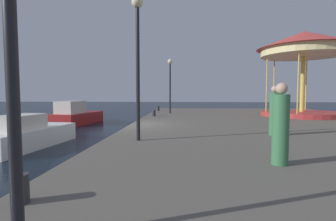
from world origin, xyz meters
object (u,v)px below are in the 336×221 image
(person_mid_promenade, at_px, (274,112))
(motorboat_red, at_px, (76,116))
(bollard_center, at_px, (154,113))
(person_near_carousel, at_px, (281,127))
(bollard_south, at_px, (20,189))
(lamp_post_mid_promenade, at_px, (138,44))
(motorboat_white, at_px, (27,135))
(lamp_post_far_end, at_px, (170,76))
(carousel, at_px, (304,53))
(bollard_north, at_px, (158,109))

(person_mid_promenade, bearing_deg, motorboat_red, 140.58)
(bollard_center, xyz_separation_m, person_near_carousel, (4.01, -11.35, 0.60))
(bollard_south, xyz_separation_m, person_near_carousel, (4.24, 2.17, 0.60))
(lamp_post_mid_promenade, bearing_deg, bollard_center, 93.52)
(motorboat_white, bearing_deg, motorboat_red, 100.33)
(motorboat_red, bearing_deg, person_near_carousel, -52.37)
(lamp_post_mid_promenade, relative_size, person_near_carousel, 2.63)
(lamp_post_mid_promenade, height_order, lamp_post_far_end, lamp_post_mid_promenade)
(lamp_post_mid_promenade, height_order, person_mid_promenade, lamp_post_mid_promenade)
(lamp_post_far_end, distance_m, bollard_south, 16.34)
(carousel, height_order, person_near_carousel, carousel)
(lamp_post_mid_promenade, bearing_deg, motorboat_white, 155.88)
(bollard_south, distance_m, person_mid_promenade, 8.14)
(carousel, height_order, lamp_post_mid_promenade, carousel)
(carousel, xyz_separation_m, person_mid_promenade, (-4.65, -8.21, -3.37))
(bollard_north, bearing_deg, lamp_post_far_end, -67.39)
(person_near_carousel, bearing_deg, motorboat_red, 127.63)
(lamp_post_far_end, bearing_deg, motorboat_white, -121.81)
(carousel, distance_m, lamp_post_far_end, 9.22)
(bollard_center, distance_m, bollard_north, 5.46)
(bollard_center, distance_m, person_near_carousel, 12.05)
(lamp_post_far_end, relative_size, person_near_carousel, 2.40)
(carousel, relative_size, person_near_carousel, 3.48)
(bollard_north, height_order, person_near_carousel, person_near_carousel)
(person_near_carousel, bearing_deg, bollard_south, -152.95)
(motorboat_white, distance_m, person_near_carousel, 10.01)
(lamp_post_mid_promenade, xyz_separation_m, lamp_post_far_end, (0.40, 11.34, -0.23))
(lamp_post_far_end, distance_m, bollard_center, 3.79)
(motorboat_white, xyz_separation_m, person_near_carousel, (8.66, -4.90, 1.06))
(carousel, relative_size, lamp_post_mid_promenade, 1.32)
(carousel, bearing_deg, person_near_carousel, -115.90)
(motorboat_white, height_order, bollard_south, motorboat_white)
(lamp_post_mid_promenade, relative_size, lamp_post_far_end, 1.09)
(carousel, bearing_deg, lamp_post_far_end, 168.24)
(lamp_post_far_end, bearing_deg, bollard_south, -94.17)
(carousel, xyz_separation_m, bollard_center, (-9.87, -0.71, -4.00))
(lamp_post_far_end, xyz_separation_m, bollard_center, (-0.94, -2.57, -2.63))
(lamp_post_mid_promenade, bearing_deg, bollard_north, 93.23)
(bollard_south, bearing_deg, lamp_post_mid_promenade, 80.76)
(bollard_center, bearing_deg, motorboat_white, -125.81)
(lamp_post_far_end, bearing_deg, person_near_carousel, -77.56)
(lamp_post_mid_promenade, relative_size, bollard_north, 11.26)
(lamp_post_mid_promenade, distance_m, person_near_carousel, 4.88)
(lamp_post_far_end, bearing_deg, bollard_north, 112.61)
(motorboat_white, xyz_separation_m, bollard_north, (4.39, 11.91, 0.45))
(motorboat_red, relative_size, motorboat_white, 0.97)
(motorboat_red, height_order, carousel, carousel)
(person_mid_promenade, bearing_deg, bollard_center, 124.79)
(bollard_center, bearing_deg, carousel, 4.11)
(motorboat_red, relative_size, person_mid_promenade, 2.65)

